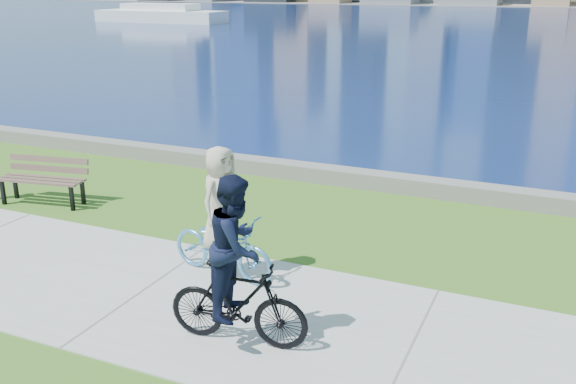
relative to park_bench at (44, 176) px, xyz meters
name	(u,v)px	position (x,y,z in m)	size (l,w,h in m)	color
ground	(145,291)	(4.25, -2.47, -0.57)	(320.00, 320.00, 0.00)	#37651A
concrete_path	(145,290)	(4.25, -2.47, -0.56)	(80.00, 3.50, 0.02)	#AEAEA9
seawall	(305,172)	(4.25, 3.73, -0.40)	(90.00, 0.50, 0.35)	slate
bay_water	(530,22)	(4.25, 69.53, -0.57)	(320.00, 131.00, 0.01)	#0C1F52
far_shore	(554,5)	(4.25, 127.53, -0.51)	(320.00, 30.00, 0.12)	gray
ferry_near	(161,15)	(-32.99, 51.72, 0.26)	(14.81, 4.23, 2.01)	white
park_bench	(44,176)	(0.00, 0.00, 0.00)	(1.89, 0.93, 0.93)	black
cyclist_woman	(222,229)	(5.07, -1.55, 0.21)	(0.94, 1.95, 2.06)	#549BCD
cyclist_man	(237,275)	(6.23, -3.19, 0.38)	(0.77, 1.86, 2.21)	black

